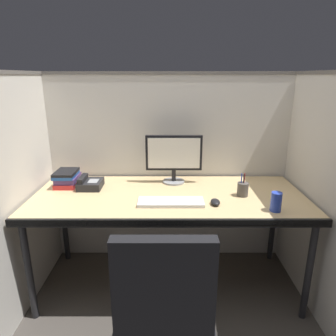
{
  "coord_description": "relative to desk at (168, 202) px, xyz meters",
  "views": [
    {
      "loc": [
        -0.01,
        -1.68,
        1.54
      ],
      "look_at": [
        0.0,
        0.35,
        0.92
      ],
      "focal_mm": 32.28,
      "sensor_mm": 36.0,
      "label": 1
    }
  ],
  "objects": [
    {
      "name": "ground_plane",
      "position": [
        0.0,
        -0.29,
        -0.69
      ],
      "size": [
        8.0,
        8.0,
        0.0
      ],
      "primitive_type": "plane",
      "color": "#423D38"
    },
    {
      "name": "cubicle_partition_rear",
      "position": [
        0.0,
        0.46,
        0.1
      ],
      "size": [
        2.21,
        0.06,
        1.57
      ],
      "color": "beige",
      "rests_on": "ground"
    },
    {
      "name": "cubicle_partition_left",
      "position": [
        -0.99,
        -0.09,
        0.1
      ],
      "size": [
        0.06,
        1.41,
        1.57
      ],
      "color": "beige",
      "rests_on": "ground"
    },
    {
      "name": "cubicle_partition_right",
      "position": [
        0.99,
        -0.09,
        0.1
      ],
      "size": [
        0.06,
        1.41,
        1.57
      ],
      "color": "beige",
      "rests_on": "ground"
    },
    {
      "name": "desk",
      "position": [
        0.0,
        0.0,
        0.0
      ],
      "size": [
        1.9,
        0.8,
        0.74
      ],
      "color": "tan",
      "rests_on": "ground"
    },
    {
      "name": "monitor_center",
      "position": [
        0.04,
        0.26,
        0.27
      ],
      "size": [
        0.43,
        0.17,
        0.37
      ],
      "color": "gray",
      "rests_on": "desk"
    },
    {
      "name": "keyboard_main",
      "position": [
        0.01,
        -0.15,
        0.06
      ],
      "size": [
        0.43,
        0.15,
        0.02
      ],
      "primitive_type": "cube",
      "color": "silver",
      "rests_on": "desk"
    },
    {
      "name": "computer_mouse",
      "position": [
        0.3,
        -0.16,
        0.07
      ],
      "size": [
        0.06,
        0.1,
        0.04
      ],
      "color": "black",
      "rests_on": "desk"
    },
    {
      "name": "desk_phone",
      "position": [
        -0.59,
        0.14,
        0.08
      ],
      "size": [
        0.17,
        0.19,
        0.09
      ],
      "color": "black",
      "rests_on": "desk"
    },
    {
      "name": "soda_can",
      "position": [
        0.66,
        -0.26,
        0.11
      ],
      "size": [
        0.07,
        0.07,
        0.12
      ],
      "primitive_type": "cylinder",
      "color": "#263FB2",
      "rests_on": "desk"
    },
    {
      "name": "book_stack",
      "position": [
        -0.77,
        0.19,
        0.11
      ],
      "size": [
        0.16,
        0.22,
        0.12
      ],
      "color": "#B22626",
      "rests_on": "desk"
    },
    {
      "name": "pen_cup",
      "position": [
        0.51,
        -0.01,
        0.1
      ],
      "size": [
        0.08,
        0.08,
        0.16
      ],
      "color": "#4C4742",
      "rests_on": "desk"
    }
  ]
}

